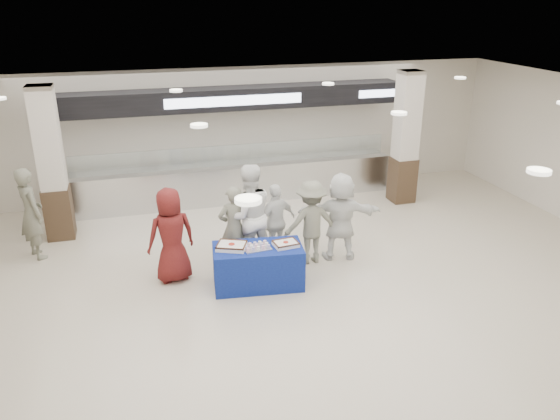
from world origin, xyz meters
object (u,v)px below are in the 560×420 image
object	(u,v)px
cupcake_tray	(257,246)
soldier_a	(234,228)
soldier_bg	(31,213)
civilian_maroon	(171,235)
chef_short	(276,222)
display_table	(258,266)
civilian_white	(340,216)
soldier_b	(311,222)
sheet_cake_left	(232,246)
chef_tall	(249,215)
sheet_cake_right	(286,243)

from	to	relation	value
cupcake_tray	soldier_a	size ratio (longest dim) A/B	0.30
soldier_a	soldier_bg	bearing A→B (deg)	-27.23
civilian_maroon	chef_short	world-z (taller)	civilian_maroon
display_table	civilian_white	xyz separation A→B (m)	(1.79, 0.64, 0.49)
chef_short	soldier_b	world-z (taller)	soldier_b
civilian_white	soldier_b	bearing A→B (deg)	12.70
sheet_cake_left	civilian_white	size ratio (longest dim) A/B	0.35
display_table	chef_tall	bearing A→B (deg)	93.78
soldier_a	soldier_bg	size ratio (longest dim) A/B	0.89
soldier_a	chef_short	size ratio (longest dim) A/B	1.07
display_table	sheet_cake_right	world-z (taller)	sheet_cake_right
display_table	soldier_bg	xyz separation A→B (m)	(-3.91, 2.32, 0.54)
sheet_cake_left	soldier_bg	bearing A→B (deg)	146.96
civilian_maroon	soldier_a	xyz separation A→B (m)	(1.16, 0.16, -0.06)
chef_tall	civilian_white	xyz separation A→B (m)	(1.74, -0.25, -0.12)
soldier_a	chef_tall	bearing A→B (deg)	-168.50
soldier_a	soldier_b	world-z (taller)	soldier_b
chef_short	civilian_white	bearing A→B (deg)	141.60
chef_short	display_table	bearing A→B (deg)	36.67
civilian_maroon	display_table	bearing A→B (deg)	143.61
sheet_cake_right	civilian_white	bearing A→B (deg)	28.98
civilian_maroon	soldier_a	distance (m)	1.17
display_table	soldier_bg	distance (m)	4.58
display_table	soldier_a	world-z (taller)	soldier_a
soldier_b	sheet_cake_left	bearing A→B (deg)	19.09
sheet_cake_left	soldier_bg	xyz separation A→B (m)	(-3.46, 2.25, 0.11)
sheet_cake_right	civilian_white	distance (m)	1.50
display_table	soldier_b	xyz separation A→B (m)	(1.19, 0.64, 0.44)
civilian_maroon	civilian_white	bearing A→B (deg)	167.98
display_table	civilian_maroon	size ratio (longest dim) A/B	0.89
civilian_maroon	chef_short	bearing A→B (deg)	177.85
display_table	chef_tall	distance (m)	1.08
cupcake_tray	chef_tall	bearing A→B (deg)	85.14
soldier_a	civilian_maroon	bearing A→B (deg)	3.30
soldier_b	display_table	bearing A→B (deg)	28.11
chef_tall	display_table	bearing A→B (deg)	81.71
sheet_cake_right	civilian_maroon	bearing A→B (deg)	159.08
cupcake_tray	soldier_bg	size ratio (longest dim) A/B	0.27
cupcake_tray	civilian_maroon	world-z (taller)	civilian_maroon
chef_short	soldier_b	xyz separation A→B (m)	(0.59, -0.35, 0.06)
civilian_white	sheet_cake_right	bearing A→B (deg)	41.67
soldier_a	soldier_b	distance (m)	1.46
civilian_white	chef_tall	bearing A→B (deg)	4.55
cupcake_tray	display_table	bearing A→B (deg)	53.12
sheet_cake_right	soldier_b	bearing A→B (deg)	45.47
sheet_cake_right	soldier_bg	xyz separation A→B (m)	(-4.39, 2.41, 0.12)
sheet_cake_right	display_table	bearing A→B (deg)	170.08
sheet_cake_left	soldier_bg	size ratio (longest dim) A/B	0.33
soldier_a	soldier_bg	distance (m)	3.96
chef_short	soldier_bg	xyz separation A→B (m)	(-4.52, 1.33, 0.16)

